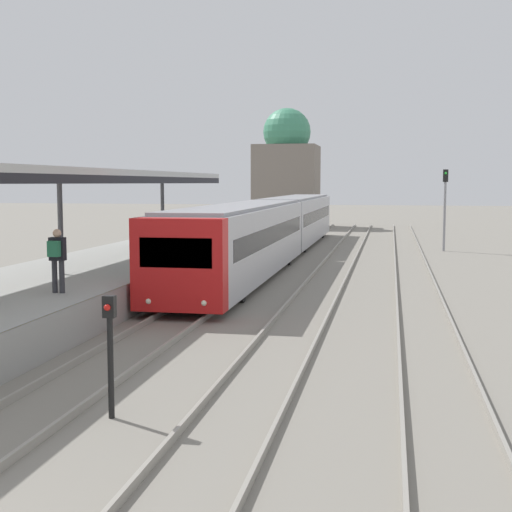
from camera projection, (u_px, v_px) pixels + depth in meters
name	position (u px, v px, depth m)	size (l,w,h in m)	color
platform_canopy	(60.00, 173.00, 22.00)	(4.00, 25.28, 3.27)	beige
person_on_platform	(57.00, 255.00, 18.38)	(0.40, 0.40, 1.66)	#2D2D33
train_near	(275.00, 226.00, 36.38)	(2.69, 34.24, 3.01)	red
signal_post_near	(110.00, 343.00, 11.62)	(0.20, 0.21, 2.04)	black
signal_mast_far	(445.00, 199.00, 40.13)	(0.28, 0.29, 4.61)	gray
distant_domed_building	(287.00, 172.00, 62.31)	(5.39, 5.39, 10.32)	slate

